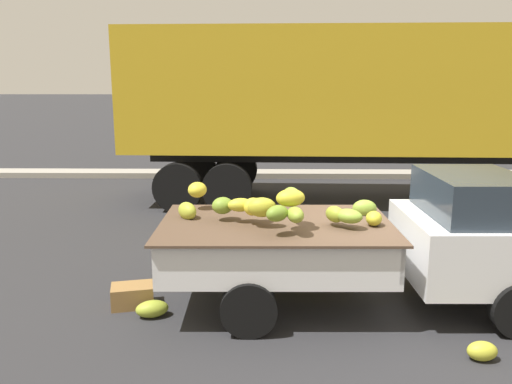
% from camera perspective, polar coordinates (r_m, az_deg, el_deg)
% --- Properties ---
extents(ground, '(220.00, 220.00, 0.00)m').
position_cam_1_polar(ground, '(7.19, 13.38, -11.23)').
color(ground, '#28282B').
extents(curb_strip, '(80.00, 0.80, 0.16)m').
position_cam_1_polar(curb_strip, '(15.66, 6.54, 1.98)').
color(curb_strip, gray).
rests_on(curb_strip, ground).
extents(pickup_truck, '(5.11, 1.97, 1.70)m').
position_cam_1_polar(pickup_truck, '(6.89, 19.16, -4.78)').
color(pickup_truck, white).
rests_on(pickup_truck, ground).
extents(semi_trailer, '(12.07, 2.94, 3.95)m').
position_cam_1_polar(semi_trailer, '(12.40, 14.05, 10.50)').
color(semi_trailer, gold).
rests_on(semi_trailer, ground).
extents(fallen_banana_bunch_near_tailgate, '(0.45, 0.35, 0.20)m').
position_cam_1_polar(fallen_banana_bunch_near_tailgate, '(6.57, -11.35, -12.49)').
color(fallen_banana_bunch_near_tailgate, '#96A62F').
rests_on(fallen_banana_bunch_near_tailgate, ground).
extents(fallen_banana_bunch_by_wheel, '(0.32, 0.22, 0.20)m').
position_cam_1_polar(fallen_banana_bunch_by_wheel, '(6.01, 23.62, -15.73)').
color(fallen_banana_bunch_by_wheel, gold).
rests_on(fallen_banana_bunch_by_wheel, ground).
extents(produce_crate, '(0.59, 0.47, 0.27)m').
position_cam_1_polar(produce_crate, '(6.90, -13.43, -11.02)').
color(produce_crate, olive).
rests_on(produce_crate, ground).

